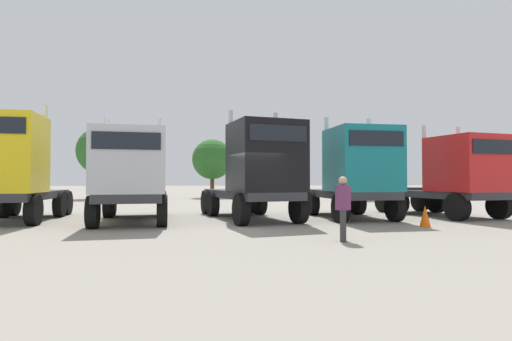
{
  "coord_description": "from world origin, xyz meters",
  "views": [
    {
      "loc": [
        -1.6,
        -14.08,
        1.59
      ],
      "look_at": [
        0.69,
        2.96,
        1.98
      ],
      "focal_mm": 28.86,
      "sensor_mm": 36.0,
      "label": 1
    }
  ],
  "objects_px": {
    "semi_truck_teal": "(356,172)",
    "traffic_cone_near": "(425,216)",
    "semi_truck_silver": "(131,174)",
    "semi_truck_yellow": "(10,168)",
    "semi_truck_black": "(259,171)",
    "semi_truck_red": "(456,175)",
    "visitor_with_camera": "(343,204)"
  },
  "relations": [
    {
      "from": "semi_truck_teal",
      "to": "traffic_cone_near",
      "type": "xyz_separation_m",
      "value": [
        1.32,
        -2.84,
        -1.55
      ]
    },
    {
      "from": "semi_truck_silver",
      "to": "semi_truck_teal",
      "type": "bearing_deg",
      "value": 88.12
    },
    {
      "from": "semi_truck_yellow",
      "to": "traffic_cone_near",
      "type": "distance_m",
      "value": 14.84
    },
    {
      "from": "semi_truck_black",
      "to": "semi_truck_teal",
      "type": "relative_size",
      "value": 1.17
    },
    {
      "from": "semi_truck_teal",
      "to": "semi_truck_red",
      "type": "bearing_deg",
      "value": 89.63
    },
    {
      "from": "semi_truck_yellow",
      "to": "semi_truck_red",
      "type": "distance_m",
      "value": 17.58
    },
    {
      "from": "semi_truck_teal",
      "to": "traffic_cone_near",
      "type": "bearing_deg",
      "value": 22.12
    },
    {
      "from": "semi_truck_yellow",
      "to": "traffic_cone_near",
      "type": "bearing_deg",
      "value": 73.99
    },
    {
      "from": "visitor_with_camera",
      "to": "traffic_cone_near",
      "type": "height_order",
      "value": "visitor_with_camera"
    },
    {
      "from": "semi_truck_teal",
      "to": "traffic_cone_near",
      "type": "relative_size",
      "value": 8.04
    },
    {
      "from": "semi_truck_silver",
      "to": "visitor_with_camera",
      "type": "relative_size",
      "value": 3.89
    },
    {
      "from": "traffic_cone_near",
      "to": "semi_truck_black",
      "type": "bearing_deg",
      "value": 154.31
    },
    {
      "from": "semi_truck_red",
      "to": "visitor_with_camera",
      "type": "bearing_deg",
      "value": -62.3
    },
    {
      "from": "semi_truck_red",
      "to": "semi_truck_yellow",
      "type": "bearing_deg",
      "value": -101.98
    },
    {
      "from": "semi_truck_black",
      "to": "traffic_cone_near",
      "type": "xyz_separation_m",
      "value": [
        5.31,
        -2.56,
        -1.56
      ]
    },
    {
      "from": "semi_truck_silver",
      "to": "visitor_with_camera",
      "type": "xyz_separation_m",
      "value": [
        6.15,
        -5.1,
        -0.81
      ]
    },
    {
      "from": "semi_truck_red",
      "to": "traffic_cone_near",
      "type": "bearing_deg",
      "value": -58.05
    },
    {
      "from": "semi_truck_yellow",
      "to": "semi_truck_silver",
      "type": "bearing_deg",
      "value": 76.47
    },
    {
      "from": "semi_truck_teal",
      "to": "semi_truck_red",
      "type": "xyz_separation_m",
      "value": [
        4.47,
        0.19,
        -0.12
      ]
    },
    {
      "from": "semi_truck_yellow",
      "to": "semi_truck_red",
      "type": "height_order",
      "value": "semi_truck_yellow"
    },
    {
      "from": "semi_truck_black",
      "to": "semi_truck_red",
      "type": "xyz_separation_m",
      "value": [
        8.47,
        0.47,
        -0.14
      ]
    },
    {
      "from": "traffic_cone_near",
      "to": "semi_truck_red",
      "type": "bearing_deg",
      "value": 43.78
    },
    {
      "from": "semi_truck_yellow",
      "to": "semi_truck_black",
      "type": "distance_m",
      "value": 9.13
    },
    {
      "from": "semi_truck_yellow",
      "to": "semi_truck_silver",
      "type": "xyz_separation_m",
      "value": [
        4.41,
        -0.74,
        -0.24
      ]
    },
    {
      "from": "semi_truck_silver",
      "to": "semi_truck_red",
      "type": "bearing_deg",
      "value": 87.8
    },
    {
      "from": "semi_truck_silver",
      "to": "traffic_cone_near",
      "type": "height_order",
      "value": "semi_truck_silver"
    },
    {
      "from": "semi_truck_black",
      "to": "semi_truck_teal",
      "type": "height_order",
      "value": "semi_truck_black"
    },
    {
      "from": "semi_truck_red",
      "to": "traffic_cone_near",
      "type": "height_order",
      "value": "semi_truck_red"
    },
    {
      "from": "semi_truck_silver",
      "to": "semi_truck_yellow",
      "type": "bearing_deg",
      "value": -104.76
    },
    {
      "from": "semi_truck_yellow",
      "to": "semi_truck_teal",
      "type": "bearing_deg",
      "value": 84.99
    },
    {
      "from": "semi_truck_teal",
      "to": "visitor_with_camera",
      "type": "bearing_deg",
      "value": -27.22
    },
    {
      "from": "semi_truck_red",
      "to": "semi_truck_black",
      "type": "bearing_deg",
      "value": -98.67
    }
  ]
}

